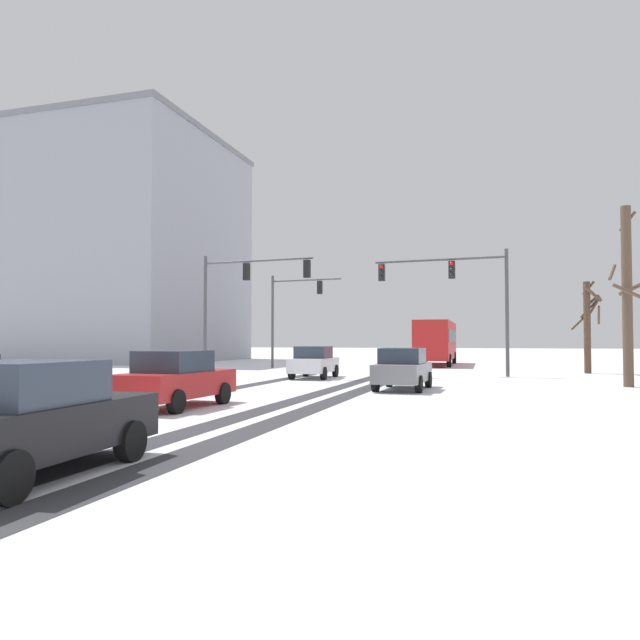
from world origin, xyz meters
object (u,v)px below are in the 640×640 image
traffic_signal_near_left (241,289)px  car_black_fifth (27,418)px  bare_tree_sidewalk_mid (627,294)px  car_red_third (176,379)px  bus_oncoming (436,340)px  office_building_far_left_block (88,252)px  traffic_signal_far_left (290,305)px  car_white_lead (314,362)px  car_grey_second (403,369)px  bare_tree_sidewalk_far (588,323)px  traffic_signal_near_right (458,287)px

traffic_signal_near_left → car_black_fifth: bearing=-73.0°
car_black_fifth → bare_tree_sidewalk_mid: (11.51, 20.11, 3.00)m
car_red_third → bus_oncoming: (4.25, 31.75, 1.18)m
traffic_signal_near_left → office_building_far_left_block: (-25.57, 19.91, 5.95)m
traffic_signal_far_left → bus_oncoming: (9.23, 8.11, -2.38)m
car_white_lead → car_red_third: same height
car_white_lead → bare_tree_sidewalk_mid: size_ratio=0.56×
car_grey_second → bare_tree_sidewalk_mid: 10.05m
bare_tree_sidewalk_far → car_red_third: bearing=-121.8°
traffic_signal_far_left → traffic_signal_near_left: 10.07m
traffic_signal_near_right → car_red_third: size_ratio=1.64×
traffic_signal_far_left → traffic_signal_near_left: same height
bus_oncoming → traffic_signal_far_left: bearing=-138.7°
bare_tree_sidewalk_mid → bare_tree_sidewalk_far: 10.50m
traffic_signal_near_left → car_red_third: (4.17, -13.62, -3.84)m
bus_oncoming → bare_tree_sidewalk_mid: (9.72, -19.76, 1.83)m
car_grey_second → bare_tree_sidewalk_mid: size_ratio=0.55×
traffic_signal_near_left → bare_tree_sidewalk_mid: bearing=-5.1°
bus_oncoming → traffic_signal_near_left: bearing=-114.9°
traffic_signal_far_left → bare_tree_sidewalk_mid: bare_tree_sidewalk_mid is taller
bare_tree_sidewalk_mid → traffic_signal_near_right: bearing=151.3°
traffic_signal_far_left → car_grey_second: bearing=-56.8°
car_red_third → office_building_far_left_block: office_building_far_left_block is taller
traffic_signal_far_left → car_grey_second: traffic_signal_far_left is taller
bus_oncoming → office_building_far_left_block: bearing=177.0°
bare_tree_sidewalk_mid → car_white_lead: bearing=173.2°
traffic_signal_far_left → bare_tree_sidewalk_far: bearing=-3.6°
car_red_third → car_black_fifth: size_ratio=1.00×
bare_tree_sidewalk_far → car_black_fifth: bearing=-110.5°
traffic_signal_far_left → bus_oncoming: traffic_signal_far_left is taller
traffic_signal_near_right → bus_oncoming: traffic_signal_near_right is taller
bare_tree_sidewalk_far → office_building_far_left_block: (-43.64, 11.07, 7.67)m
car_red_third → car_grey_second: bearing=56.6°
traffic_signal_near_right → bus_oncoming: (-2.67, 15.90, -2.68)m
car_red_third → bus_oncoming: bus_oncoming is taller
car_grey_second → office_building_far_left_block: (-35.00, 25.54, 9.79)m
traffic_signal_far_left → bare_tree_sidewalk_mid: (18.96, -11.66, -0.55)m
car_red_third → car_black_fifth: same height
car_grey_second → office_building_far_left_block: size_ratio=0.15×
car_black_fifth → office_building_far_left_block: office_building_far_left_block is taller
bus_oncoming → car_grey_second: bearing=-87.6°
traffic_signal_near_right → car_black_fifth: 24.68m
traffic_signal_near_right → bare_tree_sidewalk_far: bearing=43.4°
car_grey_second → car_red_third: same height
traffic_signal_near_right → office_building_far_left_block: 41.13m
car_white_lead → bus_oncoming: 18.65m
traffic_signal_near_right → car_grey_second: traffic_signal_near_right is taller
traffic_signal_near_left → office_building_far_left_block: size_ratio=0.24×
bare_tree_sidewalk_mid → bare_tree_sidewalk_far: (-0.07, 10.46, -0.88)m
traffic_signal_near_left → traffic_signal_near_right: bearing=11.4°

